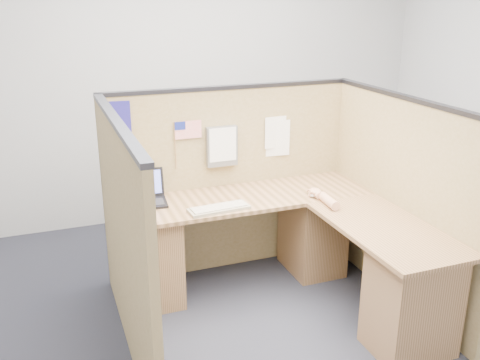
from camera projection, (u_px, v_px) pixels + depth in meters
name	position (u px, v px, depth m)	size (l,w,h in m)	color
floor	(279.00, 326.00, 3.73)	(5.00, 5.00, 0.00)	black
wall_back	(188.00, 80.00, 5.26)	(5.00, 5.00, 0.00)	#AFB1B5
cubicle_partitions	(257.00, 203.00, 3.86)	(2.06, 1.83, 1.53)	olive
l_desk	(287.00, 254.00, 3.91)	(1.95, 1.75, 0.73)	brown
laptop	(143.00, 195.00, 3.96)	(0.33, 0.33, 0.23)	black
keyboard	(219.00, 208.00, 3.81)	(0.45, 0.18, 0.03)	gray
mouse	(315.00, 194.00, 4.07)	(0.10, 0.06, 0.04)	silver
hand_forearm	(324.00, 198.00, 3.95)	(0.10, 0.37, 0.08)	tan
blue_poster	(117.00, 119.00, 3.86)	(0.20, 0.00, 0.26)	navy
american_flag	(185.00, 132.00, 4.06)	(0.21, 0.01, 0.37)	olive
file_holder	(222.00, 146.00, 4.18)	(0.25, 0.05, 0.32)	slate
paper_left	(276.00, 132.00, 4.35)	(0.20, 0.00, 0.26)	white
paper_right	(276.00, 138.00, 4.36)	(0.23, 0.00, 0.30)	white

